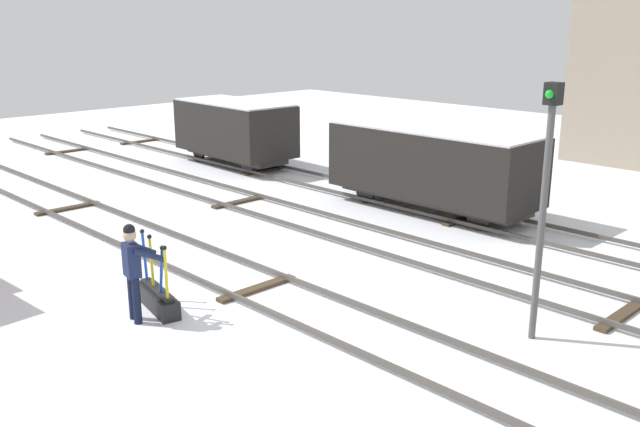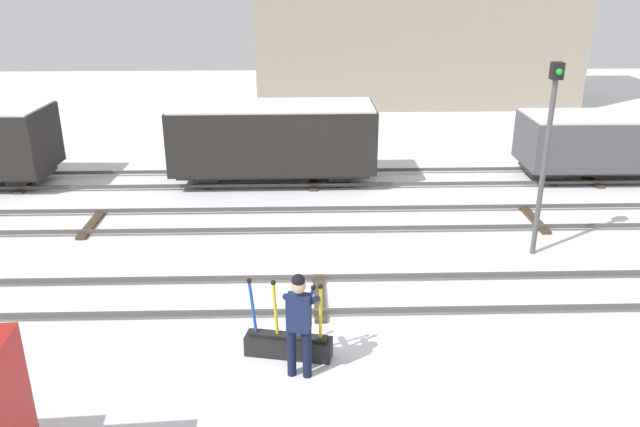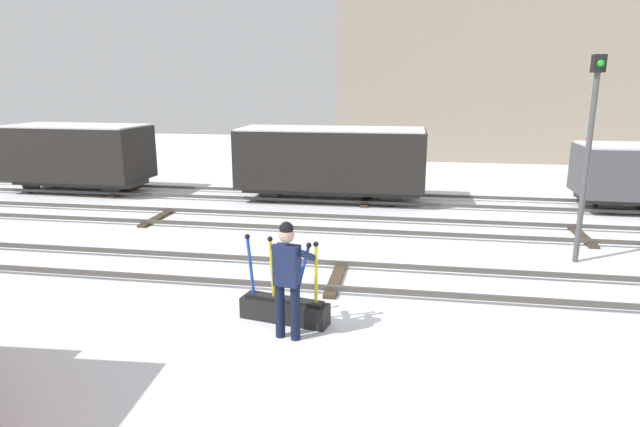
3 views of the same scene
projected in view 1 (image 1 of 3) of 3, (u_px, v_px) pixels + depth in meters
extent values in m
plane|color=white|center=(257.00, 290.00, 14.38)|extent=(60.00, 60.00, 0.00)
cube|color=#4C4742|center=(229.00, 294.00, 13.86)|extent=(44.00, 0.07, 0.10)
cube|color=#4C4742|center=(283.00, 276.00, 14.82)|extent=(44.00, 0.07, 0.10)
cube|color=#423323|center=(68.00, 208.00, 20.43)|extent=(0.24, 1.94, 0.08)
cube|color=#423323|center=(257.00, 288.00, 14.36)|extent=(0.24, 1.94, 0.08)
cube|color=#4C4742|center=(366.00, 248.00, 16.61)|extent=(44.00, 0.07, 0.10)
cube|color=#4C4742|center=(404.00, 235.00, 17.58)|extent=(44.00, 0.07, 0.10)
cube|color=#423323|center=(68.00, 151.00, 29.24)|extent=(0.24, 1.94, 0.08)
cube|color=#423323|center=(239.00, 202.00, 21.16)|extent=(0.24, 1.94, 0.08)
cube|color=#423323|center=(622.00, 315.00, 13.08)|extent=(0.24, 1.94, 0.08)
cube|color=#4C4742|center=(450.00, 220.00, 18.93)|extent=(44.00, 0.07, 0.10)
cube|color=#4C4742|center=(480.00, 210.00, 19.90)|extent=(44.00, 0.07, 0.10)
cube|color=#423323|center=(141.00, 141.00, 31.56)|extent=(0.24, 1.94, 0.08)
cube|color=#423323|center=(264.00, 171.00, 25.50)|extent=(0.24, 1.94, 0.08)
cube|color=#423323|center=(465.00, 218.00, 19.44)|extent=(0.24, 1.94, 0.08)
cube|color=black|center=(158.00, 300.00, 13.40)|extent=(1.56, 0.66, 0.36)
cube|color=black|center=(157.00, 290.00, 13.35)|extent=(1.38, 0.47, 0.06)
cylinder|color=#1E47B7|center=(145.00, 257.00, 13.71)|extent=(0.16, 0.08, 1.05)
sphere|color=black|center=(142.00, 231.00, 13.61)|extent=(0.09, 0.09, 0.09)
cylinder|color=yellow|center=(152.00, 263.00, 13.39)|extent=(0.12, 0.08, 1.05)
sphere|color=black|center=(149.00, 237.00, 13.27)|extent=(0.09, 0.09, 0.09)
cylinder|color=#1E47B7|center=(161.00, 272.00, 12.96)|extent=(0.32, 0.12, 1.03)
sphere|color=black|center=(162.00, 248.00, 12.72)|extent=(0.09, 0.09, 0.09)
cylinder|color=yellow|center=(166.00, 275.00, 12.75)|extent=(0.07, 0.07, 1.05)
sphere|color=black|center=(164.00, 248.00, 12.61)|extent=(0.09, 0.09, 0.09)
cylinder|color=#111831|center=(132.00, 296.00, 12.91)|extent=(0.15, 0.15, 0.89)
cylinder|color=#111831|center=(137.00, 301.00, 12.70)|extent=(0.15, 0.15, 0.89)
cube|color=#192347|center=(131.00, 260.00, 12.59)|extent=(0.42, 0.31, 0.63)
sphere|color=tan|center=(130.00, 235.00, 12.47)|extent=(0.24, 0.24, 0.24)
sphere|color=black|center=(129.00, 230.00, 12.44)|extent=(0.22, 0.22, 0.22)
cylinder|color=#192347|center=(141.00, 248.00, 12.87)|extent=(0.22, 0.58, 0.38)
cylinder|color=#192347|center=(149.00, 255.00, 12.54)|extent=(0.23, 0.59, 0.35)
cylinder|color=#4C4C4C|center=(541.00, 227.00, 11.67)|extent=(0.12, 0.12, 4.10)
cube|color=black|center=(554.00, 94.00, 11.07)|extent=(0.24, 0.24, 0.36)
sphere|color=green|center=(550.00, 94.00, 10.98)|extent=(0.14, 0.14, 0.14)
cube|color=#2D2B28|center=(431.00, 198.00, 20.17)|extent=(5.89, 1.39, 0.20)
cube|color=black|center=(433.00, 163.00, 19.89)|extent=(6.21, 2.29, 1.89)
cube|color=white|center=(434.00, 129.00, 19.62)|extent=(6.08, 2.20, 0.06)
cylinder|color=black|center=(366.00, 191.00, 21.14)|extent=(0.70, 0.10, 0.70)
cylinder|color=black|center=(391.00, 185.00, 21.98)|extent=(0.70, 0.10, 0.70)
cylinder|color=black|center=(479.00, 217.00, 18.39)|extent=(0.70, 0.10, 0.70)
cylinder|color=black|center=(503.00, 209.00, 19.23)|extent=(0.70, 0.10, 0.70)
cube|color=#2D2B28|center=(236.00, 155.00, 26.57)|extent=(4.74, 1.53, 0.20)
cube|color=black|center=(235.00, 128.00, 26.29)|extent=(5.02, 2.45, 1.88)
cube|color=white|center=(234.00, 102.00, 26.03)|extent=(4.92, 2.36, 0.06)
cylinder|color=black|center=(199.00, 152.00, 27.32)|extent=(0.70, 0.12, 0.70)
cylinder|color=black|center=(225.00, 148.00, 28.14)|extent=(0.70, 0.12, 0.70)
cylinder|color=black|center=(248.00, 165.00, 25.03)|extent=(0.70, 0.12, 0.70)
cylinder|color=black|center=(275.00, 160.00, 25.85)|extent=(0.70, 0.12, 0.70)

